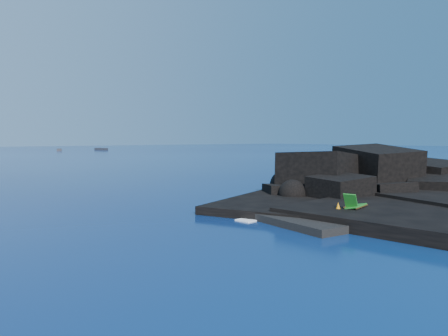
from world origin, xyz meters
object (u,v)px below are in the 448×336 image
object	(u,v)px
deck_chair	(356,202)
sunbather	(318,211)
distant_boat_a	(59,151)
distant_boat_b	(101,150)
marker_cone	(338,208)

from	to	relation	value
deck_chair	sunbather	xyz separation A→B (m)	(-1.75, 0.92, -0.43)
distant_boat_a	distant_boat_b	size ratio (longest dim) A/B	0.93
deck_chair	sunbather	size ratio (longest dim) A/B	1.06
marker_cone	sunbather	bearing A→B (deg)	143.40
distant_boat_a	deck_chair	bearing A→B (deg)	-83.12
deck_chair	distant_boat_a	xyz separation A→B (m)	(26.68, 125.79, -0.93)
deck_chair	distant_boat_b	xyz separation A→B (m)	(39.66, 124.05, -0.93)
deck_chair	distant_boat_b	bearing A→B (deg)	57.60
sunbather	distant_boat_b	size ratio (longest dim) A/B	0.32
distant_boat_a	distant_boat_b	bearing A→B (deg)	11.22
marker_cone	deck_chair	bearing A→B (deg)	-19.18
deck_chair	distant_boat_b	distance (m)	130.24
deck_chair	marker_cone	bearing A→B (deg)	146.15
sunbather	distant_boat_a	distance (m)	128.07
marker_cone	distant_boat_b	world-z (taller)	marker_cone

